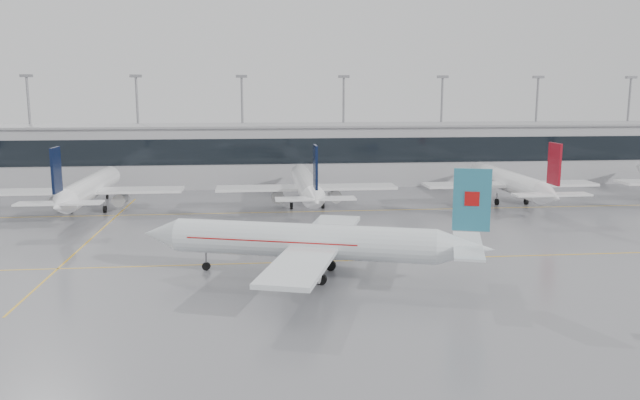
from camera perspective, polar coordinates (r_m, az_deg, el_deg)
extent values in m
plane|color=gray|center=(71.25, 1.00, -5.61)|extent=(320.00, 320.00, 0.00)
cube|color=gold|center=(71.25, 1.00, -5.61)|extent=(120.00, 0.25, 0.01)
cube|color=gold|center=(100.33, -1.06, -1.06)|extent=(120.00, 0.25, 0.01)
cube|color=gold|center=(88.02, -20.06, -3.22)|extent=(0.25, 60.00, 0.01)
cube|color=#A2A2A6|center=(131.08, -2.26, 4.15)|extent=(180.00, 15.00, 12.00)
cube|color=black|center=(123.44, -2.04, 4.50)|extent=(180.00, 0.20, 5.00)
cube|color=gray|center=(130.61, -2.28, 6.86)|extent=(182.00, 16.00, 0.40)
cylinder|color=gray|center=(144.17, -24.94, 5.75)|extent=(0.50, 0.50, 22.00)
cube|color=gray|center=(143.99, -25.27, 10.24)|extent=(2.40, 1.00, 0.60)
cylinder|color=gray|center=(138.62, -16.27, 6.15)|extent=(0.50, 0.50, 22.00)
cube|color=gray|center=(138.43, -16.50, 10.82)|extent=(2.40, 1.00, 0.60)
cylinder|color=gray|center=(136.43, -7.09, 6.41)|extent=(0.50, 0.50, 22.00)
cube|color=gray|center=(136.24, -7.19, 11.16)|extent=(2.40, 1.00, 0.60)
cylinder|color=gray|center=(137.77, 2.16, 6.51)|extent=(0.50, 0.50, 22.00)
cube|color=gray|center=(137.58, 2.19, 11.21)|extent=(2.40, 1.00, 0.60)
cylinder|color=gray|center=(142.53, 11.01, 6.45)|extent=(0.50, 0.50, 22.00)
cube|color=gray|center=(142.34, 11.16, 10.99)|extent=(2.40, 1.00, 0.60)
cylinder|color=gray|center=(150.39, 19.10, 6.26)|extent=(0.50, 0.50, 22.00)
cube|color=gray|center=(150.21, 19.35, 10.56)|extent=(2.40, 1.00, 0.60)
cylinder|color=gray|center=(160.89, 26.26, 5.99)|extent=(0.50, 0.50, 22.00)
cube|color=gray|center=(160.73, 26.57, 10.00)|extent=(2.40, 1.00, 0.60)
cylinder|color=white|center=(64.70, -1.60, -3.73)|extent=(27.20, 11.56, 3.59)
cone|color=white|center=(69.83, -14.27, -3.02)|extent=(4.89, 4.62, 3.59)
cone|color=white|center=(63.18, 13.17, -4.32)|extent=(6.41, 5.09, 3.59)
cube|color=white|center=(64.49, -0.30, -4.14)|extent=(13.58, 29.80, 0.45)
cube|color=white|center=(63.12, 13.37, -4.07)|extent=(6.06, 11.72, 0.25)
cube|color=teal|center=(62.21, 13.72, 0.01)|extent=(3.54, 1.40, 6.13)
cylinder|color=#A2A2A2|center=(60.46, -1.69, -6.57)|extent=(4.06, 3.07, 2.10)
cylinder|color=#A2A2A2|center=(69.51, 0.10, -4.38)|extent=(4.06, 3.07, 2.10)
cylinder|color=gray|center=(68.47, -10.38, -5.35)|extent=(0.20, 0.20, 1.56)
cylinder|color=black|center=(68.67, -10.36, -5.98)|extent=(0.95, 0.55, 0.90)
cylinder|color=gray|center=(62.38, 0.12, -6.60)|extent=(0.24, 0.24, 1.56)
cylinder|color=black|center=(62.60, 0.12, -7.28)|extent=(1.18, 0.76, 1.10)
cylinder|color=gray|center=(67.29, 0.99, -5.37)|extent=(0.24, 0.24, 1.56)
cylinder|color=black|center=(67.50, 0.99, -6.01)|extent=(1.18, 0.76, 1.10)
cube|color=#B70F0F|center=(62.19, 13.72, 0.13)|extent=(1.47, 0.85, 1.40)
cube|color=#B70F0F|center=(65.38, -4.17, -3.43)|extent=(18.26, 8.81, 0.12)
cylinder|color=white|center=(107.64, -20.22, 1.12)|extent=(3.59, 27.36, 3.59)
cone|color=white|center=(122.75, -18.45, 2.23)|extent=(3.59, 4.00, 3.59)
cone|color=white|center=(91.96, -22.70, -0.43)|extent=(3.59, 5.60, 3.59)
cube|color=white|center=(106.26, -20.40, 0.79)|extent=(29.64, 5.00, 0.45)
cube|color=white|center=(91.72, -22.75, -0.27)|extent=(11.40, 2.80, 0.25)
cube|color=black|center=(90.91, -22.97, 2.54)|extent=(0.35, 3.60, 6.12)
cylinder|color=#A2A2A2|center=(108.26, -22.75, -0.01)|extent=(2.10, 3.60, 2.10)
cylinder|color=#A2A2A2|center=(105.87, -17.77, 0.08)|extent=(2.10, 3.60, 2.10)
cylinder|color=gray|center=(118.27, -18.89, 0.67)|extent=(0.20, 0.20, 1.56)
cylinder|color=black|center=(118.39, -18.87, 0.30)|extent=(0.30, 0.90, 0.90)
cylinder|color=gray|center=(106.32, -21.82, -0.43)|extent=(0.24, 0.24, 1.56)
cylinder|color=black|center=(106.45, -21.79, -0.84)|extent=(0.45, 1.10, 1.10)
cylinder|color=gray|center=(105.00, -19.09, -0.39)|extent=(0.24, 0.24, 1.56)
cylinder|color=black|center=(105.14, -19.07, -0.80)|extent=(0.45, 1.10, 1.10)
cylinder|color=white|center=(104.61, -1.30, 1.49)|extent=(3.59, 27.36, 3.59)
cone|color=white|center=(120.11, -1.91, 2.57)|extent=(3.59, 4.00, 3.59)
cone|color=white|center=(88.40, -0.44, -0.05)|extent=(3.59, 5.60, 3.59)
cube|color=white|center=(103.19, -1.23, 1.15)|extent=(29.64, 5.00, 0.45)
cube|color=white|center=(88.16, -0.42, 0.12)|extent=(11.40, 2.80, 0.25)
cube|color=black|center=(87.30, -0.42, 3.05)|extent=(0.35, 3.60, 6.12)
cylinder|color=#A2A2A2|center=(103.65, -3.90, 0.33)|extent=(2.10, 3.60, 2.10)
cylinder|color=#A2A2A2|center=(104.42, 1.37, 0.42)|extent=(2.10, 3.60, 2.10)
cylinder|color=gray|center=(115.53, -1.73, 0.99)|extent=(0.20, 0.20, 1.56)
cylinder|color=black|center=(115.65, -1.72, 0.61)|extent=(0.30, 0.90, 0.90)
cylinder|color=gray|center=(102.37, -2.63, -0.10)|extent=(0.24, 0.24, 1.56)
cylinder|color=black|center=(102.50, -2.63, -0.53)|extent=(0.45, 1.10, 1.10)
cylinder|color=gray|center=(102.79, 0.26, -0.05)|extent=(0.24, 0.24, 1.56)
cylinder|color=black|center=(102.93, 0.26, -0.48)|extent=(0.45, 1.10, 1.10)
cylinder|color=white|center=(112.92, 16.70, 1.70)|extent=(3.59, 27.36, 3.59)
cone|color=white|center=(127.41, 14.01, 2.70)|extent=(3.59, 4.00, 3.59)
cone|color=white|center=(98.10, 20.37, 0.32)|extent=(3.59, 5.60, 3.59)
cube|color=white|center=(111.61, 16.98, 1.38)|extent=(29.64, 5.00, 0.45)
cube|color=white|center=(97.87, 20.43, 0.47)|extent=(11.40, 2.80, 0.25)
cube|color=maroon|center=(97.11, 20.64, 3.10)|extent=(0.35, 3.60, 6.12)
cylinder|color=#A2A2A2|center=(110.52, 14.55, 0.63)|extent=(2.10, 3.60, 2.10)
cylinder|color=#A2A2A2|center=(114.22, 19.07, 0.70)|extent=(2.10, 3.60, 2.10)
cylinder|color=gray|center=(123.10, 14.75, 1.22)|extent=(0.20, 0.20, 1.56)
cylinder|color=black|center=(123.22, 14.73, 0.86)|extent=(0.30, 0.90, 0.90)
cylinder|color=gray|center=(110.02, 15.88, 0.23)|extent=(0.24, 0.24, 1.56)
cylinder|color=black|center=(110.15, 15.86, -0.17)|extent=(0.45, 1.10, 1.10)
cylinder|color=gray|center=(112.05, 18.35, 0.27)|extent=(0.24, 0.24, 1.56)
cylinder|color=black|center=(112.18, 18.33, -0.12)|extent=(0.45, 1.10, 1.10)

